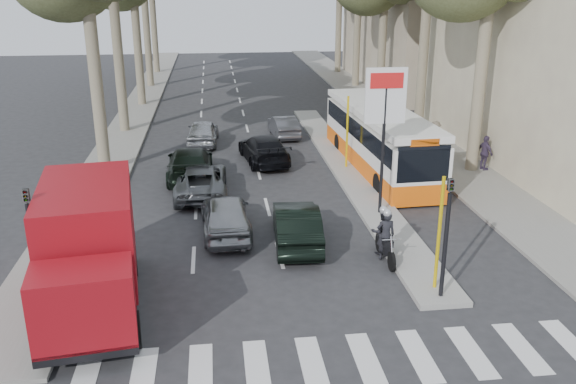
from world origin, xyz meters
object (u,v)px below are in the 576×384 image
object	(u,v)px
red_truck	(88,248)
city_bus	(379,137)
silver_hatchback	(226,215)
dark_hatchback	(297,225)
motorcycle	(384,235)

from	to	relation	value
red_truck	city_bus	xyz separation A→B (m)	(11.13, 11.69, -0.23)
city_bus	red_truck	bearing A→B (deg)	-136.23
silver_hatchback	red_truck	size ratio (longest dim) A/B	0.64
silver_hatchback	dark_hatchback	bearing A→B (deg)	151.79
silver_hatchback	city_bus	distance (m)	10.23
red_truck	dark_hatchback	bearing A→B (deg)	22.39
dark_hatchback	city_bus	bearing A→B (deg)	-118.24
silver_hatchback	dark_hatchback	world-z (taller)	silver_hatchback
city_bus	motorcycle	xyz separation A→B (m)	(-2.40, -9.63, -0.72)
red_truck	city_bus	size ratio (longest dim) A/B	0.58
silver_hatchback	red_truck	xyz separation A→B (m)	(-3.75, -4.65, 1.05)
dark_hatchback	motorcycle	world-z (taller)	motorcycle
city_bus	silver_hatchback	bearing A→B (deg)	-138.98
dark_hatchback	red_truck	xyz separation A→B (m)	(-6.09, -3.49, 1.06)
red_truck	motorcycle	world-z (taller)	red_truck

